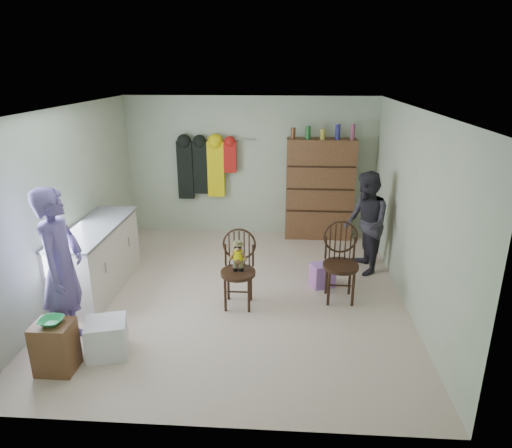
# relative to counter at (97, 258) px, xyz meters

# --- Properties ---
(ground_plane) EXTENTS (5.00, 5.00, 0.00)m
(ground_plane) POSITION_rel_counter_xyz_m (1.95, 0.00, -0.47)
(ground_plane) COLOR beige
(ground_plane) RESTS_ON ground
(room_walls) EXTENTS (5.00, 5.00, 5.00)m
(room_walls) POSITION_rel_counter_xyz_m (1.95, 0.53, 1.11)
(room_walls) COLOR beige
(room_walls) RESTS_ON ground
(counter) EXTENTS (0.64, 1.86, 0.94)m
(counter) POSITION_rel_counter_xyz_m (0.00, 0.00, 0.00)
(counter) COLOR silver
(counter) RESTS_ON ground
(stool) EXTENTS (0.38, 0.33, 0.55)m
(stool) POSITION_rel_counter_xyz_m (0.28, -1.81, -0.20)
(stool) COLOR brown
(stool) RESTS_ON ground
(bowl) EXTENTS (0.24, 0.24, 0.06)m
(bowl) POSITION_rel_counter_xyz_m (0.28, -1.81, 0.10)
(bowl) COLOR #27A95A
(bowl) RESTS_ON stool
(plastic_tub) EXTENTS (0.52, 0.50, 0.40)m
(plastic_tub) POSITION_rel_counter_xyz_m (0.69, -1.50, -0.27)
(plastic_tub) COLOR white
(plastic_tub) RESTS_ON ground
(chair_front) EXTENTS (0.45, 0.45, 1.02)m
(chair_front) POSITION_rel_counter_xyz_m (2.01, -0.30, 0.12)
(chair_front) COLOR #3A2114
(chair_front) RESTS_ON ground
(chair_far) EXTENTS (0.47, 0.47, 1.06)m
(chair_far) POSITION_rel_counter_xyz_m (3.34, -0.04, 0.10)
(chair_far) COLOR #3A2114
(chair_far) RESTS_ON ground
(striped_bag) EXTENTS (0.39, 0.35, 0.33)m
(striped_bag) POSITION_rel_counter_xyz_m (3.14, 0.30, -0.30)
(striped_bag) COLOR #E572D0
(striped_bag) RESTS_ON ground
(person_left) EXTENTS (0.47, 0.69, 1.83)m
(person_left) POSITION_rel_counter_xyz_m (0.20, -1.32, 0.44)
(person_left) COLOR #635298
(person_left) RESTS_ON ground
(person_right) EXTENTS (0.69, 0.83, 1.55)m
(person_right) POSITION_rel_counter_xyz_m (3.79, 0.85, 0.30)
(person_right) COLOR #2D2B33
(person_right) RESTS_ON ground
(dresser) EXTENTS (1.20, 0.39, 2.06)m
(dresser) POSITION_rel_counter_xyz_m (3.20, 2.30, 0.44)
(dresser) COLOR brown
(dresser) RESTS_ON ground
(coat_rack) EXTENTS (1.42, 0.12, 1.09)m
(coat_rack) POSITION_rel_counter_xyz_m (1.12, 2.38, 0.78)
(coat_rack) COLOR #99999E
(coat_rack) RESTS_ON ground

